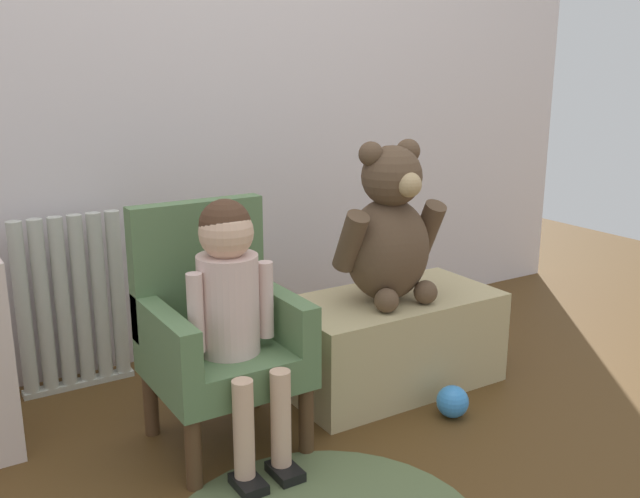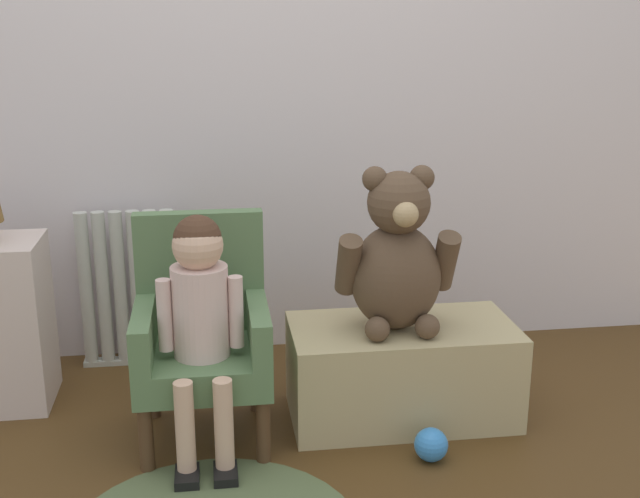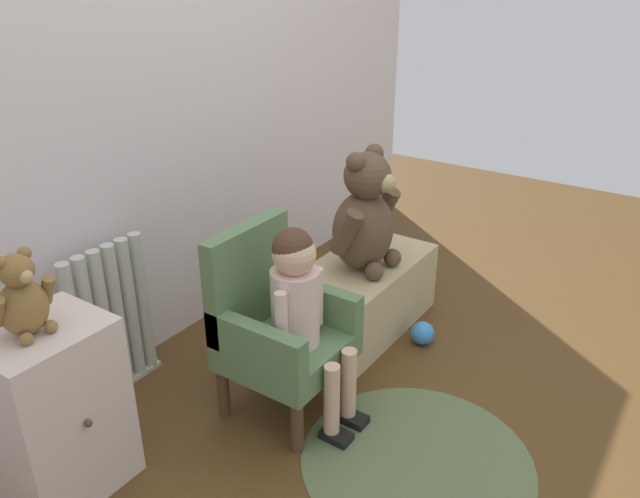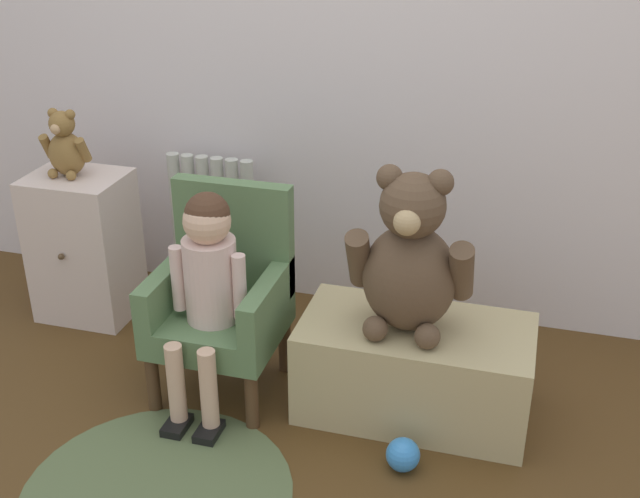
# 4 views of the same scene
# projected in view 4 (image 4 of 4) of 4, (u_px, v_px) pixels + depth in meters

# --- Properties ---
(ground_plane) EXTENTS (6.00, 6.00, 0.00)m
(ground_plane) POSITION_uv_depth(u_px,v_px,m) (248.00, 475.00, 2.37)
(ground_plane) COLOR #4D3317
(radiator) EXTENTS (0.37, 0.05, 0.60)m
(radiator) POSITION_uv_depth(u_px,v_px,m) (213.00, 229.00, 3.24)
(radiator) COLOR beige
(radiator) RESTS_ON ground_plane
(small_dresser) EXTENTS (0.36, 0.32, 0.58)m
(small_dresser) POSITION_uv_depth(u_px,v_px,m) (85.00, 246.00, 3.11)
(small_dresser) COLOR beige
(small_dresser) RESTS_ON ground_plane
(child_armchair) EXTENTS (0.41, 0.40, 0.70)m
(child_armchair) POSITION_uv_depth(u_px,v_px,m) (223.00, 295.00, 2.66)
(child_armchair) COLOR #55744A
(child_armchair) RESTS_ON ground_plane
(child_figure) EXTENTS (0.25, 0.35, 0.74)m
(child_figure) POSITION_uv_depth(u_px,v_px,m) (207.00, 273.00, 2.50)
(child_figure) COLOR beige
(child_figure) RESTS_ON ground_plane
(low_bench) EXTENTS (0.74, 0.38, 0.32)m
(low_bench) POSITION_uv_depth(u_px,v_px,m) (414.00, 369.00, 2.59)
(low_bench) COLOR tan
(low_bench) RESTS_ON ground_plane
(large_teddy_bear) EXTENTS (0.39, 0.27, 0.53)m
(large_teddy_bear) POSITION_uv_depth(u_px,v_px,m) (410.00, 261.00, 2.41)
(large_teddy_bear) COLOR brown
(large_teddy_bear) RESTS_ON low_bench
(small_teddy_bear) EXTENTS (0.18, 0.13, 0.25)m
(small_teddy_bear) POSITION_uv_depth(u_px,v_px,m) (66.00, 147.00, 2.95)
(small_teddy_bear) COLOR brown
(small_teddy_bear) RESTS_ON small_dresser
(floor_rug) EXTENTS (0.78, 0.78, 0.01)m
(floor_rug) POSITION_uv_depth(u_px,v_px,m) (157.00, 493.00, 2.30)
(floor_rug) COLOR #55653F
(floor_rug) RESTS_ON ground_plane
(toy_ball) EXTENTS (0.10, 0.10, 0.10)m
(toy_ball) POSITION_uv_depth(u_px,v_px,m) (403.00, 455.00, 2.38)
(toy_ball) COLOR #3888DA
(toy_ball) RESTS_ON ground_plane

